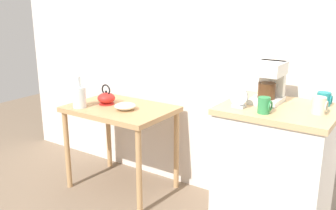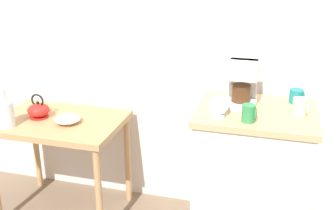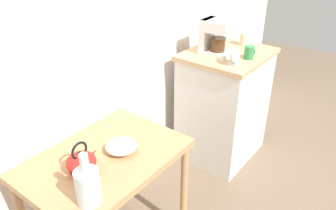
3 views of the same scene
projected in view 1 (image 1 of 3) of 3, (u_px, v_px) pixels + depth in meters
name	position (u px, v px, depth m)	size (l,w,h in m)	color
ground_plane	(185.00, 205.00, 2.94)	(8.00, 8.00, 0.00)	#7A6651
back_wall	(224.00, 22.00, 2.80)	(4.40, 0.10, 2.80)	silver
wooden_table	(121.00, 118.00, 3.06)	(0.85, 0.59, 0.72)	tan
kitchen_counter	(274.00, 176.00, 2.40)	(0.68, 0.58, 0.93)	white
bowl_stoneware	(125.00, 106.00, 2.95)	(0.17, 0.17, 0.06)	beige
teakettle	(107.00, 98.00, 3.10)	(0.18, 0.15, 0.17)	red
glass_carafe_vase	(79.00, 96.00, 3.00)	(0.11, 0.11, 0.26)	silver
coffee_maker	(269.00, 80.00, 2.35)	(0.18, 0.22, 0.26)	white
mug_small_cream	(319.00, 105.00, 2.12)	(0.08, 0.08, 0.10)	beige
mug_tall_green	(264.00, 105.00, 2.13)	(0.08, 0.07, 0.09)	#338C4C
mug_dark_teal	(324.00, 99.00, 2.30)	(0.09, 0.08, 0.08)	teal
table_clock	(239.00, 99.00, 2.25)	(0.11, 0.06, 0.12)	#B2B5BA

